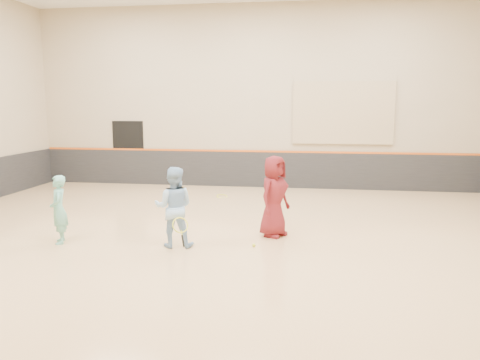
# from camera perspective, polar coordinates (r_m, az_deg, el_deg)

# --- Properties ---
(room) EXTENTS (15.04, 12.04, 6.22)m
(room) POSITION_cam_1_polar(r_m,az_deg,el_deg) (9.90, -1.90, -2.26)
(room) COLOR tan
(room) RESTS_ON ground
(wainscot_back) EXTENTS (14.90, 0.04, 1.20)m
(wainscot_back) POSITION_cam_1_polar(r_m,az_deg,el_deg) (15.76, 2.00, 1.29)
(wainscot_back) COLOR #232326
(wainscot_back) RESTS_ON floor
(accent_stripe) EXTENTS (14.90, 0.03, 0.06)m
(accent_stripe) POSITION_cam_1_polar(r_m,az_deg,el_deg) (15.68, 2.01, 3.53)
(accent_stripe) COLOR #D85914
(accent_stripe) RESTS_ON wall_back
(acoustic_panel) EXTENTS (3.20, 0.08, 2.00)m
(acoustic_panel) POSITION_cam_1_polar(r_m,az_deg,el_deg) (15.53, 12.46, 8.00)
(acoustic_panel) COLOR tan
(acoustic_panel) RESTS_ON wall_back
(doorway) EXTENTS (1.10, 0.05, 2.20)m
(doorway) POSITION_cam_1_polar(r_m,az_deg,el_deg) (16.82, -13.43, 3.26)
(doorway) COLOR black
(doorway) RESTS_ON floor
(girl) EXTENTS (0.53, 0.60, 1.38)m
(girl) POSITION_cam_1_polar(r_m,az_deg,el_deg) (10.09, -21.22, -3.37)
(girl) COLOR #6EBFAD
(girl) RESTS_ON floor
(instructor) EXTENTS (0.84, 0.69, 1.59)m
(instructor) POSITION_cam_1_polar(r_m,az_deg,el_deg) (9.26, -8.07, -3.28)
(instructor) COLOR #9BC6EF
(instructor) RESTS_ON floor
(young_man) EXTENTS (0.89, 1.00, 1.72)m
(young_man) POSITION_cam_1_polar(r_m,az_deg,el_deg) (9.91, 4.19, -1.98)
(young_man) COLOR maroon
(young_man) RESTS_ON floor
(held_racket) EXTENTS (0.36, 0.36, 0.63)m
(held_racket) POSITION_cam_1_polar(r_m,az_deg,el_deg) (8.89, -7.30, -5.47)
(held_racket) COLOR yellow
(held_racket) RESTS_ON instructor
(spare_racket) EXTENTS (0.75, 0.75, 0.18)m
(spare_racket) POSITION_cam_1_polar(r_m,az_deg,el_deg) (14.18, -2.22, -1.71)
(spare_racket) COLOR #CFD82F
(spare_racket) RESTS_ON floor
(ball_under_racket) EXTENTS (0.07, 0.07, 0.07)m
(ball_under_racket) POSITION_cam_1_polar(r_m,az_deg,el_deg) (9.31, 1.70, -7.95)
(ball_under_racket) COLOR yellow
(ball_under_racket) RESTS_ON floor
(ball_in_hand) EXTENTS (0.07, 0.07, 0.07)m
(ball_in_hand) POSITION_cam_1_polar(r_m,az_deg,el_deg) (9.70, 4.64, -0.93)
(ball_in_hand) COLOR gold
(ball_in_hand) RESTS_ON young_man
(ball_beside_spare) EXTENTS (0.07, 0.07, 0.07)m
(ball_beside_spare) POSITION_cam_1_polar(r_m,az_deg,el_deg) (12.01, -8.12, -4.08)
(ball_beside_spare) COLOR yellow
(ball_beside_spare) RESTS_ON floor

